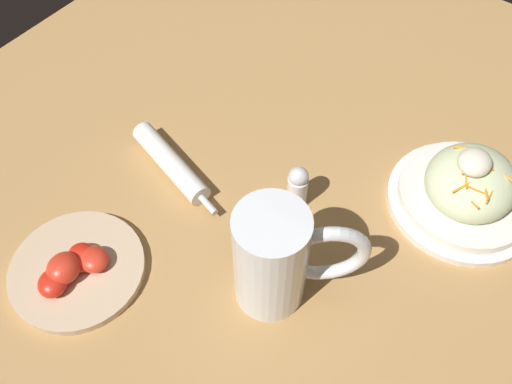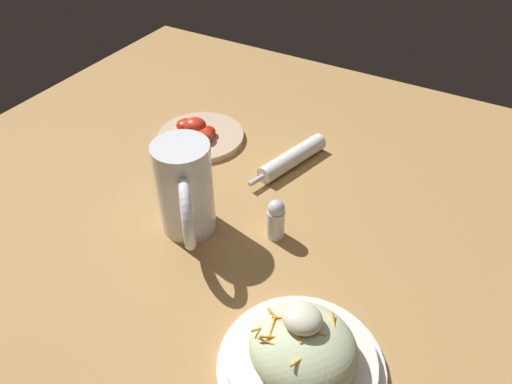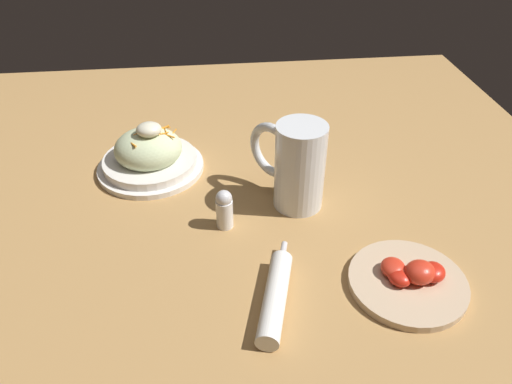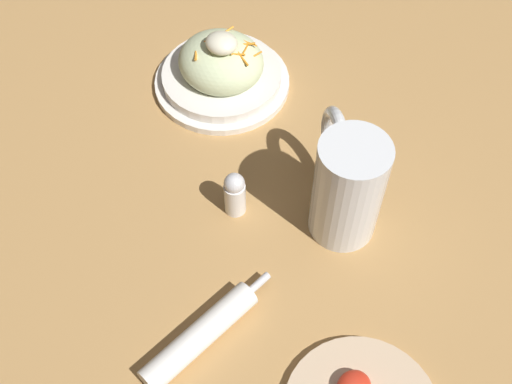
# 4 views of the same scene
# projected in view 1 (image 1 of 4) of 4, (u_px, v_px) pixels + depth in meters

# --- Properties ---
(ground_plane) EXTENTS (1.43, 1.43, 0.00)m
(ground_plane) POSITION_uv_depth(u_px,v_px,m) (316.00, 237.00, 0.80)
(ground_plane) COLOR #B2844C
(salad_plate) EXTENTS (0.22, 0.22, 0.11)m
(salad_plate) POSITION_uv_depth(u_px,v_px,m) (467.00, 189.00, 0.81)
(salad_plate) COLOR white
(salad_plate) RESTS_ON ground_plane
(beer_mug) EXTENTS (0.13, 0.15, 0.17)m
(beer_mug) POSITION_uv_depth(u_px,v_px,m) (275.00, 262.00, 0.69)
(beer_mug) COLOR white
(beer_mug) RESTS_ON ground_plane
(napkin_roll) EXTENTS (0.08, 0.20, 0.03)m
(napkin_roll) POSITION_uv_depth(u_px,v_px,m) (171.00, 163.00, 0.86)
(napkin_roll) COLOR white
(napkin_roll) RESTS_ON ground_plane
(tomato_plate) EXTENTS (0.19, 0.19, 0.05)m
(tomato_plate) POSITION_uv_depth(u_px,v_px,m) (76.00, 269.00, 0.75)
(tomato_plate) COLOR #D1B28E
(tomato_plate) RESTS_ON ground_plane
(salt_shaker) EXTENTS (0.03, 0.03, 0.08)m
(salt_shaker) POSITION_uv_depth(u_px,v_px,m) (298.00, 186.00, 0.80)
(salt_shaker) COLOR white
(salt_shaker) RESTS_ON ground_plane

